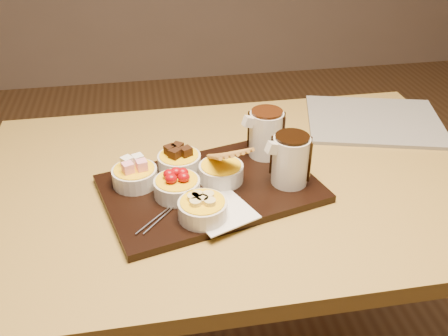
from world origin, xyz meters
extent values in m
cube|color=#A3853C|center=(0.00, 0.00, 0.73)|extent=(1.20, 0.80, 0.04)
cylinder|color=#A3853C|center=(-0.54, 0.34, 0.35)|extent=(0.06, 0.06, 0.71)
cylinder|color=#A3853C|center=(0.54, 0.34, 0.35)|extent=(0.06, 0.06, 0.71)
cube|color=black|center=(-0.07, -0.05, 0.76)|extent=(0.52, 0.41, 0.02)
cube|color=white|center=(-0.06, -0.15, 0.77)|extent=(0.16, 0.16, 0.00)
cylinder|color=silver|center=(-0.23, -0.02, 0.79)|extent=(0.10, 0.10, 0.04)
cylinder|color=silver|center=(-0.13, 0.03, 0.79)|extent=(0.10, 0.10, 0.04)
cylinder|color=silver|center=(-0.15, -0.08, 0.79)|extent=(0.10, 0.10, 0.04)
cylinder|color=silver|center=(-0.04, -0.03, 0.79)|extent=(0.10, 0.10, 0.04)
cylinder|color=silver|center=(-0.10, -0.16, 0.79)|extent=(0.10, 0.10, 0.04)
cylinder|color=silver|center=(0.10, -0.07, 0.82)|extent=(0.10, 0.10, 0.11)
cylinder|color=silver|center=(0.08, 0.06, 0.82)|extent=(0.10, 0.10, 0.11)
cube|color=beige|center=(0.44, 0.21, 0.76)|extent=(0.43, 0.38, 0.01)
camera|label=1|loc=(-0.20, -0.96, 1.39)|focal=40.00mm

